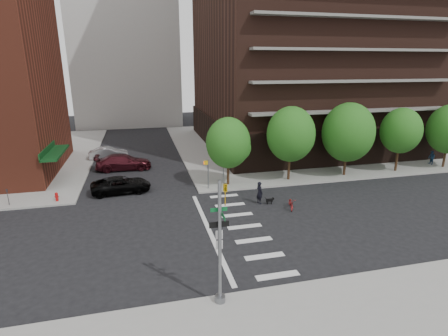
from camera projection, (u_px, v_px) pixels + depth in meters
The scene contains 18 objects.
ground at pixel (202, 231), 23.48m from camera, with size 120.00×120.00×0.00m, color black.
sidewalk_ne at pixel (313, 142), 50.00m from camera, with size 39.00×33.00×0.15m, color gray.
crosswalk at pixel (234, 228), 23.99m from camera, with size 3.85×13.00×0.01m.
tree_a at pixel (228, 143), 31.14m from camera, with size 4.00×4.00×5.90m.
tree_b at pixel (291, 134), 32.37m from camera, with size 4.50×4.50×6.65m.
tree_c at pixel (348, 132), 33.76m from camera, with size 5.00×5.00×6.80m.
tree_d at pixel (401, 131), 35.16m from camera, with size 4.00×4.00×6.20m.
traffic_signal at pixel (220, 253), 15.63m from camera, with size 0.90×0.75×6.00m.
pedestrian_signal at pixel (211, 169), 30.85m from camera, with size 2.18×0.67×2.60m.
fire_hydrant at pixel (57, 196), 28.19m from camera, with size 0.24×0.24×0.73m.
parking_meter at pixel (8, 195), 27.28m from camera, with size 0.10×0.08×1.32m.
parked_car_black at pixel (121, 185), 30.40m from camera, with size 5.04×2.32×1.40m, color black.
parked_car_maroon at pixel (124, 162), 36.94m from camera, with size 5.71×2.32×1.66m, color #47141C.
parked_car_silver at pixel (109, 153), 41.03m from camera, with size 4.36×1.52×1.44m, color #B5B7BD.
scooter at pixel (291, 203), 27.07m from camera, with size 0.59×1.70×0.89m, color maroon.
dog_walker at pixel (259, 193), 27.96m from camera, with size 0.44×0.67×1.83m, color black.
dog at pixel (270, 200), 27.95m from camera, with size 0.65×0.25×0.54m.
pedestrian_far at pixel (432, 158), 38.40m from camera, with size 0.58×0.74×1.52m, color navy.
Camera 1 is at (-3.62, -21.01, 10.84)m, focal length 28.00 mm.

